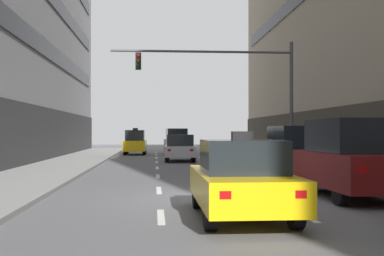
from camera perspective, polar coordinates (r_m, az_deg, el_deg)
ground_plane at (r=14.24m, az=2.81°, el=-8.05°), size 120.00×120.00×0.00m
lane_stripe_l1_s3 at (r=11.17m, az=-3.59°, el=-10.13°), size 0.16×2.00×0.01m
lane_stripe_l1_s4 at (r=16.12m, az=-3.83°, el=-7.14°), size 0.16×2.00×0.01m
lane_stripe_l1_s5 at (r=21.09m, az=-3.95°, el=-5.56°), size 0.16×2.00×0.01m
lane_stripe_l1_s6 at (r=26.08m, az=-4.02°, el=-4.59°), size 0.16×2.00×0.01m
lane_stripe_l1_s7 at (r=31.07m, az=-4.08°, el=-3.92°), size 0.16×2.00×0.01m
lane_stripe_l1_s8 at (r=36.06m, az=-4.11°, el=-3.44°), size 0.16×2.00×0.01m
lane_stripe_l1_s9 at (r=41.05m, az=-4.14°, el=-3.08°), size 0.16×2.00×0.01m
lane_stripe_l1_s10 at (r=46.05m, az=-4.16°, el=-2.80°), size 0.16×2.00×0.01m
lane_stripe_l2_s3 at (r=11.66m, az=12.69°, el=-9.71°), size 0.16×2.00×0.01m
lane_stripe_l2_s4 at (r=16.47m, az=7.55°, el=-7.00°), size 0.16×2.00×0.01m
lane_stripe_l2_s5 at (r=21.36m, az=4.77°, el=-5.50°), size 0.16×2.00×0.01m
lane_stripe_l2_s6 at (r=26.29m, az=3.04°, el=-4.55°), size 0.16×2.00×0.01m
lane_stripe_l2_s7 at (r=31.25m, az=1.86°, el=-3.90°), size 0.16×2.00×0.01m
lane_stripe_l2_s8 at (r=36.21m, az=1.00°, el=-3.43°), size 0.16×2.00×0.01m
lane_stripe_l2_s9 at (r=41.19m, az=0.35°, el=-3.07°), size 0.16×2.00×0.01m
lane_stripe_l2_s10 at (r=46.17m, az=-0.15°, el=-2.79°), size 0.16×2.00×0.01m
car_driving_0 at (r=31.87m, az=-1.36°, el=-2.32°), size 2.12×4.65×1.71m
taxi_driving_1 at (r=41.57m, az=-6.54°, el=-1.65°), size 1.85×4.24×2.21m
taxi_driving_2 at (r=10.91m, az=5.68°, el=-5.91°), size 1.90×4.56×1.89m
car_driving_3 at (r=41.82m, az=-1.81°, el=-1.56°), size 2.06×4.56×2.17m
car_parked_1 at (r=14.84m, az=17.62°, el=-3.37°), size 2.07×4.70×2.25m
car_parked_2 at (r=20.06m, az=11.71°, el=-2.82°), size 1.89×4.40×2.11m
traffic_signal_0 at (r=25.33m, az=5.14°, el=5.55°), size 9.27×0.35×6.35m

